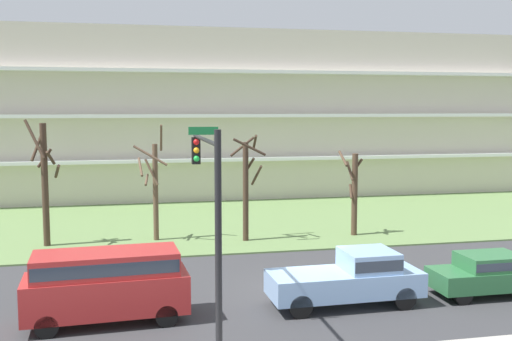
{
  "coord_description": "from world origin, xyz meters",
  "views": [
    {
      "loc": [
        -6.44,
        -21.52,
        7.02
      ],
      "look_at": [
        -0.65,
        6.0,
        4.02
      ],
      "focal_mm": 41.99,
      "sensor_mm": 36.0,
      "label": 1
    }
  ],
  "objects_px": {
    "sedan_green_near_left": "(490,272)",
    "van_red_center_left": "(107,281)",
    "tree_center": "(247,184)",
    "tree_left": "(154,186)",
    "pickup_blue_center_right": "(351,277)",
    "traffic_signal_mast": "(209,198)",
    "tree_far_left": "(45,180)",
    "tree_right": "(354,191)"
  },
  "relations": [
    {
      "from": "sedan_green_near_left",
      "to": "van_red_center_left",
      "type": "relative_size",
      "value": 0.83
    },
    {
      "from": "tree_far_left",
      "to": "tree_right",
      "type": "bearing_deg",
      "value": -2.74
    },
    {
      "from": "tree_center",
      "to": "pickup_blue_center_right",
      "type": "height_order",
      "value": "tree_center"
    },
    {
      "from": "tree_left",
      "to": "tree_center",
      "type": "relative_size",
      "value": 1.09
    },
    {
      "from": "van_red_center_left",
      "to": "tree_far_left",
      "type": "bearing_deg",
      "value": 102.96
    },
    {
      "from": "sedan_green_near_left",
      "to": "pickup_blue_center_right",
      "type": "bearing_deg",
      "value": -179.95
    },
    {
      "from": "tree_left",
      "to": "tree_center",
      "type": "bearing_deg",
      "value": -12.46
    },
    {
      "from": "tree_left",
      "to": "pickup_blue_center_right",
      "type": "bearing_deg",
      "value": -61.23
    },
    {
      "from": "tree_far_left",
      "to": "tree_left",
      "type": "distance_m",
      "value": 5.4
    },
    {
      "from": "pickup_blue_center_right",
      "to": "tree_far_left",
      "type": "bearing_deg",
      "value": 134.48
    },
    {
      "from": "tree_left",
      "to": "tree_center",
      "type": "height_order",
      "value": "tree_left"
    },
    {
      "from": "sedan_green_near_left",
      "to": "van_red_center_left",
      "type": "bearing_deg",
      "value": -179.89
    },
    {
      "from": "sedan_green_near_left",
      "to": "traffic_signal_mast",
      "type": "distance_m",
      "value": 11.77
    },
    {
      "from": "tree_left",
      "to": "tree_right",
      "type": "relative_size",
      "value": 1.32
    },
    {
      "from": "tree_right",
      "to": "traffic_signal_mast",
      "type": "xyz_separation_m",
      "value": [
        -9.62,
        -13.49,
        1.93
      ]
    },
    {
      "from": "tree_left",
      "to": "pickup_blue_center_right",
      "type": "xyz_separation_m",
      "value": [
        6.39,
        -11.63,
        -1.94
      ]
    },
    {
      "from": "sedan_green_near_left",
      "to": "van_red_center_left",
      "type": "xyz_separation_m",
      "value": [
        -13.88,
        0.0,
        0.52
      ]
    },
    {
      "from": "tree_far_left",
      "to": "pickup_blue_center_right",
      "type": "relative_size",
      "value": 1.18
    },
    {
      "from": "van_red_center_left",
      "to": "tree_left",
      "type": "bearing_deg",
      "value": 76.83
    },
    {
      "from": "sedan_green_near_left",
      "to": "pickup_blue_center_right",
      "type": "distance_m",
      "value": 5.48
    },
    {
      "from": "tree_left",
      "to": "traffic_signal_mast",
      "type": "height_order",
      "value": "traffic_signal_mast"
    },
    {
      "from": "pickup_blue_center_right",
      "to": "tree_left",
      "type": "bearing_deg",
      "value": 117.59
    },
    {
      "from": "sedan_green_near_left",
      "to": "traffic_signal_mast",
      "type": "xyz_separation_m",
      "value": [
        -10.87,
        -2.76,
        3.56
      ]
    },
    {
      "from": "van_red_center_left",
      "to": "traffic_signal_mast",
      "type": "xyz_separation_m",
      "value": [
        3.01,
        -2.76,
        3.03
      ]
    },
    {
      "from": "tree_left",
      "to": "van_red_center_left",
      "type": "distance_m",
      "value": 11.91
    },
    {
      "from": "pickup_blue_center_right",
      "to": "van_red_center_left",
      "type": "bearing_deg",
      "value": 178.86
    },
    {
      "from": "tree_left",
      "to": "van_red_center_left",
      "type": "height_order",
      "value": "tree_left"
    },
    {
      "from": "tree_far_left",
      "to": "tree_left",
      "type": "relative_size",
      "value": 1.05
    },
    {
      "from": "pickup_blue_center_right",
      "to": "traffic_signal_mast",
      "type": "distance_m",
      "value": 6.96
    },
    {
      "from": "traffic_signal_mast",
      "to": "tree_left",
      "type": "bearing_deg",
      "value": 93.92
    },
    {
      "from": "tree_center",
      "to": "sedan_green_near_left",
      "type": "height_order",
      "value": "tree_center"
    },
    {
      "from": "tree_left",
      "to": "tree_right",
      "type": "xyz_separation_m",
      "value": [
        10.61,
        -0.9,
        -0.46
      ]
    },
    {
      "from": "tree_far_left",
      "to": "tree_left",
      "type": "xyz_separation_m",
      "value": [
        5.38,
        0.13,
        -0.47
      ]
    },
    {
      "from": "tree_center",
      "to": "tree_left",
      "type": "bearing_deg",
      "value": 167.54
    },
    {
      "from": "pickup_blue_center_right",
      "to": "sedan_green_near_left",
      "type": "bearing_deg",
      "value": -1.23
    },
    {
      "from": "tree_right",
      "to": "sedan_green_near_left",
      "type": "relative_size",
      "value": 1.06
    },
    {
      "from": "tree_center",
      "to": "pickup_blue_center_right",
      "type": "distance_m",
      "value": 10.92
    },
    {
      "from": "tree_right",
      "to": "sedan_green_near_left",
      "type": "bearing_deg",
      "value": -83.33
    },
    {
      "from": "tree_right",
      "to": "van_red_center_left",
      "type": "height_order",
      "value": "tree_right"
    },
    {
      "from": "tree_far_left",
      "to": "traffic_signal_mast",
      "type": "xyz_separation_m",
      "value": [
        6.37,
        -14.26,
        1.01
      ]
    },
    {
      "from": "tree_left",
      "to": "sedan_green_near_left",
      "type": "relative_size",
      "value": 1.39
    },
    {
      "from": "tree_far_left",
      "to": "van_red_center_left",
      "type": "height_order",
      "value": "tree_far_left"
    }
  ]
}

